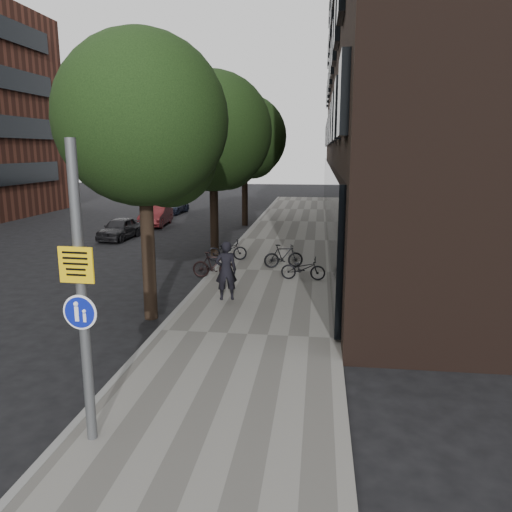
% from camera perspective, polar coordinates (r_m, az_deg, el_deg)
% --- Properties ---
extents(ground, '(120.00, 120.00, 0.00)m').
position_cam_1_polar(ground, '(9.49, -5.53, -16.61)').
color(ground, black).
rests_on(ground, ground).
extents(sidewalk, '(4.50, 60.00, 0.12)m').
position_cam_1_polar(sidewalk, '(18.73, 1.93, -1.82)').
color(sidewalk, slate).
rests_on(sidewalk, ground).
extents(curb_edge, '(0.15, 60.00, 0.13)m').
position_cam_1_polar(curb_edge, '(19.07, -4.82, -1.60)').
color(curb_edge, slate).
rests_on(curb_edge, ground).
extents(building_right_dark_brick, '(12.00, 40.00, 18.00)m').
position_cam_1_polar(building_right_dark_brick, '(31.15, 20.60, 19.53)').
color(building_right_dark_brick, black).
rests_on(building_right_dark_brick, ground).
extents(street_tree_near, '(4.40, 4.40, 7.50)m').
position_cam_1_polar(street_tree_near, '(13.52, -12.34, 14.16)').
color(street_tree_near, black).
rests_on(street_tree_near, ground).
extents(street_tree_mid, '(5.00, 5.00, 7.80)m').
position_cam_1_polar(street_tree_mid, '(21.72, -4.69, 13.49)').
color(street_tree_mid, black).
rests_on(street_tree_mid, ground).
extents(street_tree_far, '(5.00, 5.00, 7.80)m').
position_cam_1_polar(street_tree_far, '(30.59, -1.14, 13.09)').
color(street_tree_far, black).
rests_on(street_tree_far, ground).
extents(signpost, '(0.53, 0.15, 4.59)m').
position_cam_1_polar(signpost, '(7.80, -19.28, -4.32)').
color(signpost, '#595B5E').
rests_on(signpost, sidewalk).
extents(pedestrian, '(0.75, 0.60, 1.79)m').
position_cam_1_polar(pedestrian, '(14.92, -3.45, -1.66)').
color(pedestrian, black).
rests_on(pedestrian, sidewalk).
extents(parked_bike_facade_near, '(1.56, 0.60, 0.81)m').
position_cam_1_polar(parked_bike_facade_near, '(17.36, 5.41, -1.41)').
color(parked_bike_facade_near, black).
rests_on(parked_bike_facade_near, sidewalk).
extents(parked_bike_facade_far, '(1.57, 0.79, 0.91)m').
position_cam_1_polar(parked_bike_facade_far, '(19.07, 3.17, -0.00)').
color(parked_bike_facade_far, black).
rests_on(parked_bike_facade_far, sidewalk).
extents(parked_bike_curb_near, '(1.74, 1.00, 0.86)m').
position_cam_1_polar(parked_bike_curb_near, '(20.35, -3.36, 0.70)').
color(parked_bike_curb_near, black).
rests_on(parked_bike_curb_near, sidewalk).
extents(parked_bike_curb_far, '(1.56, 0.49, 0.93)m').
position_cam_1_polar(parked_bike_curb_far, '(17.54, -4.83, -1.05)').
color(parked_bike_curb_far, black).
rests_on(parked_bike_curb_far, sidewalk).
extents(parked_car_near, '(1.55, 3.38, 1.12)m').
position_cam_1_polar(parked_car_near, '(26.80, -15.31, 3.05)').
color(parked_car_near, black).
rests_on(parked_car_near, ground).
extents(parked_car_mid, '(1.60, 3.88, 1.25)m').
position_cam_1_polar(parked_car_mid, '(31.06, -11.37, 4.54)').
color(parked_car_mid, '#54181A').
rests_on(parked_car_mid, ground).
extents(parked_car_far, '(1.70, 3.74, 1.06)m').
position_cam_1_polar(parked_car_far, '(37.05, -9.39, 5.65)').
color(parked_car_far, '#1C2233').
rests_on(parked_car_far, ground).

